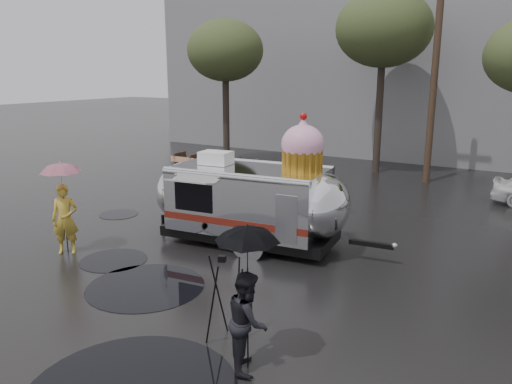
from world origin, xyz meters
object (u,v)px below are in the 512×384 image
Objects in this scene: person_left at (65,219)px; person_right at (248,321)px; tripod at (223,290)px; airstream_trailer at (252,198)px.

person_left reaches higher than person_right.
person_left is 1.12× the size of person_right.
person_right is 1.03× the size of tripod.
person_left is at bearing -147.18° from airstream_trailer.
airstream_trailer is 5.84m from person_right.
person_right is (2.98, -5.00, -0.48)m from airstream_trailer.
person_right is (6.71, -1.95, -0.09)m from person_left.
person_left is at bearing 144.20° from tripod.
airstream_trailer reaches higher than person_left.
person_left is (-3.73, -3.05, -0.38)m from airstream_trailer.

